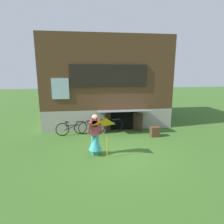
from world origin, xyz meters
name	(u,v)px	position (x,y,z in m)	size (l,w,h in m)	color
ground_plane	(117,152)	(0.00, 0.00, 0.00)	(60.00, 60.00, 0.00)	#386023
log_house	(104,81)	(0.00, 5.48, 2.64)	(7.46, 6.08, 5.28)	#9E998E
person	(95,138)	(-0.92, -0.18, 0.71)	(0.61, 0.53, 1.68)	teal
kite	(106,128)	(-0.53, -0.69, 1.28)	(0.85, 0.87, 1.54)	orange
bicycle_blue	(107,126)	(-0.15, 2.45, 0.39)	(1.76, 0.37, 0.81)	black
bicycle_green	(93,127)	(-0.93, 2.58, 0.36)	(1.57, 0.42, 0.73)	black
bicycle_black	(72,128)	(-2.05, 2.44, 0.36)	(1.61, 0.38, 0.75)	black
wooden_crate	(155,132)	(2.23, 1.63, 0.26)	(0.42, 0.36, 0.51)	#4C331E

